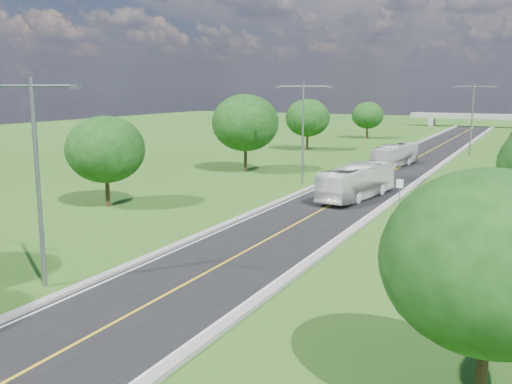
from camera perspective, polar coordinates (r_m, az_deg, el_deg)
ground at (r=69.31m, az=13.95°, el=2.24°), size 260.00×260.00×0.00m
road at (r=75.12m, az=14.98°, el=2.83°), size 8.00×150.00×0.06m
curb_left at (r=76.08m, az=11.85°, el=3.12°), size 0.50×150.00×0.22m
curb_right at (r=74.38m, az=18.19°, el=2.65°), size 0.50×150.00×0.22m
speed_limit_sign at (r=46.71m, az=14.16°, el=0.35°), size 0.55×0.09×2.40m
overpass at (r=147.92m, az=21.03°, el=7.01°), size 30.00×3.00×3.20m
streetlight_near_left at (r=28.58m, az=-21.07°, el=2.52°), size 5.90×0.25×10.00m
streetlight_mid_left at (r=56.20m, az=4.71°, el=6.75°), size 5.90×0.25×10.00m
streetlight_far_right at (r=85.54m, az=20.82°, el=7.38°), size 5.90×0.25×10.00m
tree_lb at (r=47.03m, az=-14.82°, el=4.13°), size 6.30×6.30×7.33m
tree_lc at (r=64.54m, az=-1.08°, el=6.93°), size 7.56×7.56×8.79m
tree_ld at (r=87.21m, az=5.18°, el=7.40°), size 6.72×6.72×7.82m
tree_le at (r=109.18m, az=11.10°, el=7.54°), size 5.88×5.88×6.84m
tree_ra at (r=17.70m, az=22.37°, el=-6.43°), size 6.30×6.30×7.33m
bus_outbound at (r=49.69m, az=10.07°, el=1.02°), size 4.07×10.83×2.95m
bus_inbound at (r=71.20m, az=13.72°, el=3.58°), size 3.76×9.73×2.64m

